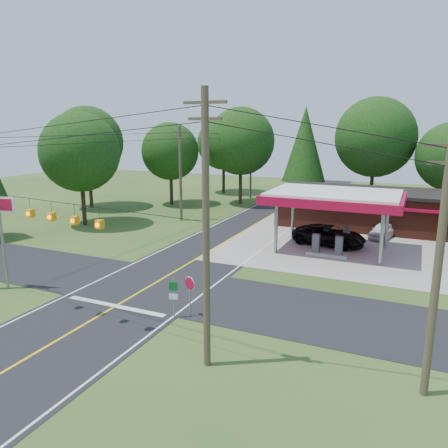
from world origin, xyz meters
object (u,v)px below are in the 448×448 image
at_px(suv_car, 329,235).
at_px(octagonal_stop_sign, 190,287).
at_px(sedan_car, 383,231).
at_px(big_stop_sign, 0,221).
at_px(gas_canopy, 334,199).

distance_m(suv_car, octagonal_stop_sign, 17.98).
height_order(sedan_car, big_stop_sign, big_stop_sign).
bearing_deg(suv_car, sedan_car, -34.85).
height_order(gas_canopy, big_stop_sign, big_stop_sign).
bearing_deg(sedan_car, octagonal_stop_sign, -96.65).
bearing_deg(octagonal_stop_sign, sedan_car, 69.98).
bearing_deg(big_stop_sign, suv_car, 48.46).
bearing_deg(octagonal_stop_sign, gas_canopy, 74.30).
xyz_separation_m(sedan_car, big_stop_sign, (-20.47, -23.01, 3.66)).
bearing_deg(gas_canopy, suv_car, 108.43).
xyz_separation_m(suv_car, sedan_car, (3.98, 4.40, -0.17)).
distance_m(gas_canopy, big_stop_sign, 24.11).
bearing_deg(big_stop_sign, octagonal_stop_sign, 5.00).
bearing_deg(octagonal_stop_sign, suv_car, 77.14).
bearing_deg(sedan_car, gas_canopy, -107.19).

